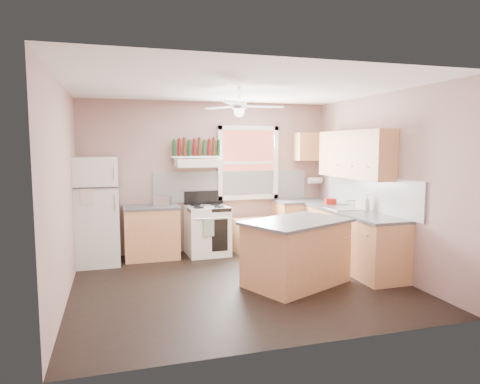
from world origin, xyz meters
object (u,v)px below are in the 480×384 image
object	(u,v)px
toaster	(163,201)
stove	(207,231)
cart	(250,236)
island	(296,254)
refrigerator	(95,211)

from	to	relation	value
toaster	stove	xyz separation A→B (m)	(0.77, 0.01, -0.56)
cart	island	bearing A→B (deg)	-95.60
toaster	cart	world-z (taller)	toaster
toaster	cart	size ratio (longest dim) A/B	0.48
toaster	island	bearing A→B (deg)	-28.19
refrigerator	cart	xyz separation A→B (m)	(2.64, 0.08, -0.58)
toaster	stove	bearing A→B (deg)	22.41
stove	cart	size ratio (longest dim) A/B	1.48
toaster	refrigerator	bearing A→B (deg)	-154.54
cart	island	size ratio (longest dim) A/B	0.43
stove	cart	distance (m)	0.80
toaster	island	distance (m)	2.57
refrigerator	island	distance (m)	3.30
cart	island	xyz separation A→B (m)	(0.06, -1.93, 0.14)
toaster	cart	distance (m)	1.71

